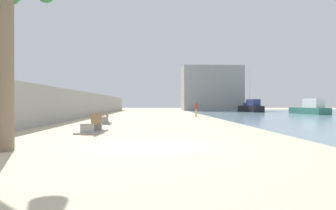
# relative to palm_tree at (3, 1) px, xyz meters

# --- Properties ---
(ground_plane) EXTENTS (120.00, 120.00, 0.00)m
(ground_plane) POSITION_rel_palm_tree_xyz_m (4.61, 18.94, -4.60)
(ground_plane) COLOR beige
(seawall) EXTENTS (0.80, 64.00, 2.64)m
(seawall) POSITION_rel_palm_tree_xyz_m (-2.89, 18.94, -3.28)
(seawall) COLOR #9E9E99
(seawall) RESTS_ON ground
(palm_tree) EXTENTS (3.19, 3.21, 6.73)m
(palm_tree) POSITION_rel_palm_tree_xyz_m (0.00, 0.00, 0.00)
(palm_tree) COLOR #7A6651
(palm_tree) RESTS_ON ground
(bench_near) EXTENTS (1.29, 2.19, 0.98)m
(bench_near) POSITION_rel_palm_tree_xyz_m (1.51, 5.14, -4.36)
(bench_near) COLOR #9E9E99
(bench_near) RESTS_ON ground
(bench_far) EXTENTS (1.35, 2.22, 0.98)m
(bench_far) POSITION_rel_palm_tree_xyz_m (0.98, 11.14, -4.36)
(bench_far) COLOR #9E9E99
(bench_far) RESTS_ON ground
(person_walking) EXTENTS (0.27, 0.51, 1.70)m
(person_walking) POSITION_rel_palm_tree_xyz_m (9.09, 20.62, -3.60)
(person_walking) COLOR gold
(person_walking) RESTS_ON ground
(boat_mid_bay) EXTENTS (2.56, 6.08, 7.84)m
(boat_mid_bay) POSITION_rel_palm_tree_xyz_m (20.63, 35.83, -3.77)
(boat_mid_bay) COLOR black
(boat_mid_bay) RESTS_ON water_bay
(boat_far_right) EXTENTS (4.00, 5.34, 1.52)m
(boat_far_right) POSITION_rel_palm_tree_xyz_m (22.36, 42.33, -4.00)
(boat_far_right) COLOR #337060
(boat_far_right) RESTS_ON water_bay
(boat_distant) EXTENTS (2.50, 6.30, 2.05)m
(boat_distant) POSITION_rel_palm_tree_xyz_m (25.19, 26.41, -3.82)
(boat_distant) COLOR #337060
(boat_distant) RESTS_ON water_bay
(harbor_building) EXTENTS (12.00, 6.00, 9.00)m
(harbor_building) POSITION_rel_palm_tree_xyz_m (16.31, 46.94, -0.09)
(harbor_building) COLOR gray
(harbor_building) RESTS_ON ground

